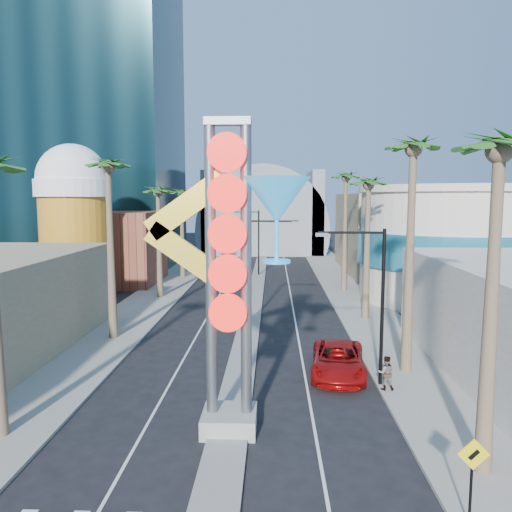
{
  "coord_description": "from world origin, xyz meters",
  "views": [
    {
      "loc": [
        1.77,
        -16.47,
        9.48
      ],
      "look_at": [
        0.52,
        19.66,
        5.27
      ],
      "focal_mm": 35.0,
      "sensor_mm": 36.0,
      "label": 1
    }
  ],
  "objects": [
    {
      "name": "ground",
      "position": [
        0.0,
        0.0,
        0.0
      ],
      "size": [
        240.0,
        240.0,
        0.0
      ],
      "primitive_type": "plane",
      "color": "black",
      "rests_on": "ground"
    },
    {
      "name": "sidewalk_west",
      "position": [
        -9.5,
        35.0,
        0.07
      ],
      "size": [
        5.0,
        100.0,
        0.15
      ],
      "primitive_type": "cube",
      "color": "gray",
      "rests_on": "ground"
    },
    {
      "name": "sidewalk_east",
      "position": [
        9.5,
        35.0,
        0.07
      ],
      "size": [
        5.0,
        100.0,
        0.15
      ],
      "primitive_type": "cube",
      "color": "gray",
      "rests_on": "ground"
    },
    {
      "name": "median",
      "position": [
        0.0,
        38.0,
        0.07
      ],
      "size": [
        1.6,
        84.0,
        0.15
      ],
      "primitive_type": "cube",
      "color": "gray",
      "rests_on": "ground"
    },
    {
      "name": "hotel_tower",
      "position": [
        -22.0,
        52.0,
        25.0
      ],
      "size": [
        20.0,
        20.0,
        50.0
      ],
      "primitive_type": "cube",
      "color": "black",
      "rests_on": "ground"
    },
    {
      "name": "brick_filler_west",
      "position": [
        -16.0,
        38.0,
        4.0
      ],
      "size": [
        10.0,
        10.0,
        8.0
      ],
      "primitive_type": "cube",
      "color": "brown",
      "rests_on": "ground"
    },
    {
      "name": "filler_east",
      "position": [
        16.0,
        48.0,
        5.0
      ],
      "size": [
        10.0,
        20.0,
        10.0
      ],
      "primitive_type": "cube",
      "color": "#92835E",
      "rests_on": "ground"
    },
    {
      "name": "beer_mug",
      "position": [
        -17.0,
        30.0,
        7.84
      ],
      "size": [
        7.0,
        7.0,
        14.5
      ],
      "color": "#BC7319",
      "rests_on": "ground"
    },
    {
      "name": "turquoise_building",
      "position": [
        18.0,
        30.0,
        5.25
      ],
      "size": [
        16.6,
        16.6,
        10.6
      ],
      "color": "beige",
      "rests_on": "ground"
    },
    {
      "name": "canopy",
      "position": [
        0.0,
        72.0,
        4.31
      ],
      "size": [
        22.0,
        16.0,
        22.0
      ],
      "color": "slate",
      "rests_on": "ground"
    },
    {
      "name": "neon_sign",
      "position": [
        0.82,
        2.96,
        7.31
      ],
      "size": [
        6.53,
        2.6,
        12.55
      ],
      "color": "gray",
      "rests_on": "ground"
    },
    {
      "name": "ped_sign",
      "position": [
        7.4,
        -3.03,
        1.89
      ],
      "size": [
        0.92,
        0.12,
        2.66
      ],
      "color": "black",
      "rests_on": "sidewalk_east"
    },
    {
      "name": "streetlight_0",
      "position": [
        0.55,
        20.0,
        4.88
      ],
      "size": [
        3.79,
        0.25,
        8.0
      ],
      "color": "black",
      "rests_on": "ground"
    },
    {
      "name": "streetlight_1",
      "position": [
        -0.55,
        44.0,
        4.88
      ],
      "size": [
        3.79,
        0.25,
        8.0
      ],
      "color": "black",
      "rests_on": "ground"
    },
    {
      "name": "streetlight_2",
      "position": [
        6.72,
        8.0,
        4.83
      ],
      "size": [
        3.45,
        0.25,
        8.0
      ],
      "color": "black",
      "rests_on": "ground"
    },
    {
      "name": "palm_1",
      "position": [
        -9.0,
        16.0,
        10.82
      ],
      "size": [
        2.4,
        2.4,
        12.7
      ],
      "color": "brown",
      "rests_on": "ground"
    },
    {
      "name": "palm_2",
      "position": [
        -9.0,
        30.0,
        9.48
      ],
      "size": [
        2.4,
        2.4,
        11.2
      ],
      "color": "brown",
      "rests_on": "ground"
    },
    {
      "name": "palm_3",
      "position": [
        -9.0,
        42.0,
        9.48
      ],
      "size": [
        2.4,
        2.4,
        11.2
      ],
      "color": "brown",
      "rests_on": "ground"
    },
    {
      "name": "palm_4",
      "position": [
        9.0,
        0.0,
        10.38
      ],
      "size": [
        2.4,
        2.4,
        12.2
      ],
      "color": "brown",
      "rests_on": "ground"
    },
    {
      "name": "palm_5",
      "position": [
        9.0,
        10.0,
        11.27
      ],
      "size": [
        2.4,
        2.4,
        13.2
      ],
      "color": "brown",
      "rests_on": "ground"
    },
    {
      "name": "palm_6",
      "position": [
        9.0,
        22.0,
        9.93
      ],
      "size": [
        2.4,
        2.4,
        11.7
      ],
      "color": "brown",
      "rests_on": "ground"
    },
    {
      "name": "palm_7",
      "position": [
        9.0,
        34.0,
        10.82
      ],
      "size": [
        2.4,
        2.4,
        12.7
      ],
      "color": "brown",
      "rests_on": "ground"
    },
    {
      "name": "red_pickup",
      "position": [
        5.28,
        9.57,
        0.84
      ],
      "size": [
        3.44,
        6.29,
        1.67
      ],
      "primitive_type": "imported",
      "rotation": [
        0.0,
        0.0,
        -0.11
      ],
      "color": "#9E0C0C",
      "rests_on": "ground"
    },
    {
      "name": "pedestrian_b",
      "position": [
        7.3,
        7.25,
        0.99
      ],
      "size": [
        0.84,
        0.66,
        1.68
      ],
      "primitive_type": "imported",
      "rotation": [
        0.0,
        0.0,
        3.11
      ],
      "color": "gray",
      "rests_on": "sidewalk_east"
    }
  ]
}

